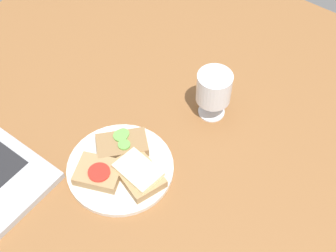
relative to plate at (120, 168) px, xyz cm
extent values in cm
cube|color=brown|center=(8.04, -3.28, -2.06)|extent=(140.00, 140.00, 3.00)
cylinder|color=silver|center=(0.00, 0.00, 0.00)|extent=(23.26, 23.26, 1.12)
cube|color=#A88456|center=(-4.41, 2.10, 1.68)|extent=(10.47, 11.49, 2.24)
cylinder|color=red|center=(-4.84, 1.38, 3.01)|extent=(4.72, 4.72, 0.42)
cube|color=#A88456|center=(0.39, -4.87, 1.64)|extent=(10.74, 12.92, 2.17)
cube|color=#F4EAB7|center=(0.39, -4.87, 3.23)|extent=(7.60, 10.16, 1.00)
cube|color=#937047|center=(4.02, 2.77, 1.70)|extent=(12.66, 12.35, 2.28)
cylinder|color=#6BB74C|center=(5.86, 3.93, 3.03)|extent=(2.82, 2.82, 0.39)
cylinder|color=#6BB74C|center=(3.69, 1.76, 3.08)|extent=(2.70, 2.70, 0.48)
cylinder|color=#6BB74C|center=(5.10, 3.97, 3.06)|extent=(3.27, 3.27, 0.45)
cylinder|color=white|center=(25.43, -6.83, -0.36)|extent=(6.33, 6.33, 0.40)
cylinder|color=white|center=(25.43, -6.83, 2.13)|extent=(0.91, 0.91, 4.58)
cylinder|color=white|center=(25.43, -6.83, 8.13)|extent=(8.04, 8.04, 7.42)
cylinder|color=white|center=(25.43, -6.83, 7.00)|extent=(7.39, 7.39, 5.15)
camera|label=1|loc=(-37.85, -41.53, 85.84)|focal=50.00mm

